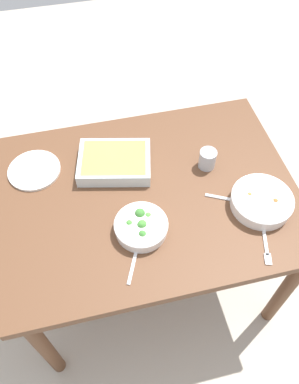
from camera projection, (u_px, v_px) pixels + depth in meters
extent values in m
plane|color=#B2A899|center=(150.00, 269.00, 2.16)|extent=(6.00, 6.00, 0.00)
cube|color=brown|center=(150.00, 195.00, 1.58)|extent=(1.20, 0.90, 0.04)
cylinder|color=brown|center=(44.00, 346.00, 1.58)|extent=(0.06, 0.06, 0.70)
cylinder|color=brown|center=(286.00, 289.00, 1.73)|extent=(0.06, 0.06, 0.70)
cylinder|color=brown|center=(33.00, 196.00, 2.03)|extent=(0.06, 0.06, 0.70)
cylinder|color=brown|center=(226.00, 161.00, 2.18)|extent=(0.06, 0.06, 0.70)
cylinder|color=white|center=(261.00, 202.00, 1.50)|extent=(0.24, 0.24, 0.05)
torus|color=white|center=(263.00, 198.00, 1.49)|extent=(0.24, 0.24, 0.01)
cylinder|color=olive|center=(261.00, 201.00, 1.50)|extent=(0.19, 0.19, 0.03)
sphere|color=#C66633|center=(275.00, 201.00, 1.48)|extent=(0.02, 0.02, 0.02)
sphere|color=silver|center=(260.00, 198.00, 1.49)|extent=(0.02, 0.02, 0.02)
sphere|color=olive|center=(249.00, 195.00, 1.50)|extent=(0.02, 0.02, 0.02)
sphere|color=olive|center=(253.00, 188.00, 1.52)|extent=(0.02, 0.02, 0.02)
sphere|color=silver|center=(263.00, 199.00, 1.49)|extent=(0.02, 0.02, 0.02)
sphere|color=silver|center=(260.00, 198.00, 1.49)|extent=(0.02, 0.02, 0.02)
cylinder|color=white|center=(141.00, 227.00, 1.44)|extent=(0.20, 0.20, 0.05)
torus|color=white|center=(141.00, 224.00, 1.42)|extent=(0.20, 0.20, 0.01)
cylinder|color=#8CB272|center=(141.00, 227.00, 1.44)|extent=(0.16, 0.16, 0.02)
sphere|color=#478C38|center=(142.00, 224.00, 1.42)|extent=(0.04, 0.04, 0.04)
sphere|color=#3D7A33|center=(142.00, 234.00, 1.40)|extent=(0.03, 0.03, 0.03)
sphere|color=#569E42|center=(148.00, 215.00, 1.45)|extent=(0.02, 0.02, 0.02)
sphere|color=#478C38|center=(129.00, 223.00, 1.43)|extent=(0.02, 0.02, 0.02)
sphere|color=#3D7A33|center=(141.00, 225.00, 1.42)|extent=(0.03, 0.03, 0.03)
sphere|color=#3D7A33|center=(140.00, 213.00, 1.45)|extent=(0.04, 0.04, 0.04)
cube|color=silver|center=(115.00, 162.00, 1.62)|extent=(0.34, 0.28, 0.06)
cube|color=#DBAD56|center=(114.00, 160.00, 1.61)|extent=(0.30, 0.25, 0.04)
cylinder|color=#B2BCC6|center=(207.00, 159.00, 1.61)|extent=(0.07, 0.07, 0.08)
cylinder|color=black|center=(207.00, 161.00, 1.62)|extent=(0.06, 0.06, 0.05)
cylinder|color=silver|center=(34.00, 170.00, 1.63)|extent=(0.22, 0.22, 0.01)
cube|color=silver|center=(223.00, 198.00, 1.54)|extent=(0.13, 0.07, 0.01)
ellipsoid|color=silver|center=(244.00, 202.00, 1.53)|extent=(0.05, 0.04, 0.01)
cube|color=silver|center=(133.00, 266.00, 1.37)|extent=(0.07, 0.13, 0.01)
ellipsoid|color=silver|center=(138.00, 245.00, 1.42)|extent=(0.04, 0.05, 0.01)
cube|color=silver|center=(265.00, 238.00, 1.44)|extent=(0.05, 0.14, 0.01)
cube|color=silver|center=(268.00, 259.00, 1.39)|extent=(0.04, 0.05, 0.01)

